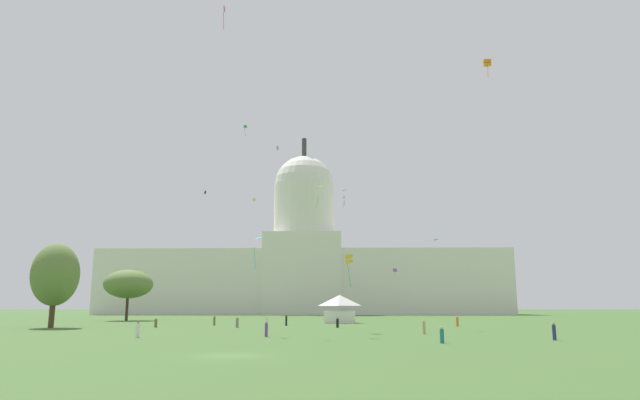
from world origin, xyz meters
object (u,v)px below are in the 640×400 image
(person_olive_edge_west, at_px, (156,323))
(person_tan_back_center, at_px, (424,328))
(person_black_edge_east, at_px, (337,323))
(person_orange_back_right, at_px, (457,322))
(person_black_deep_crowd, at_px, (286,320))
(kite_yellow_high, at_px, (254,200))
(capitol_building, at_px, (304,266))
(person_teal_front_center, at_px, (442,336))
(kite_cyan_low, at_px, (255,244))
(person_purple_lawn_far_left, at_px, (266,329))
(event_tent, at_px, (340,309))
(person_olive_back_left, at_px, (214,321))
(kite_black_mid, at_px, (205,192))
(tree_west_near, at_px, (55,275))
(kite_green_high, at_px, (245,127))
(kite_turquoise_low, at_px, (439,241))
(kite_violet_low, at_px, (395,270))
(kite_orange_high, at_px, (487,63))
(person_white_aisle_center, at_px, (138,330))
(kite_pink_high, at_px, (278,148))
(kite_lime_low, at_px, (316,191))
(kite_red_mid, at_px, (342,200))
(kite_gold_low, at_px, (349,259))
(person_grey_near_tree_east, at_px, (237,323))
(kite_magenta_high, at_px, (224,12))
(kite_blue_high, at_px, (343,192))
(person_navy_near_tent, at_px, (554,332))
(tree_west_far, at_px, (128,284))
(person_white_mid_center, at_px, (267,322))

(person_olive_edge_west, distance_m, person_tan_back_center, 42.79)
(person_black_edge_east, distance_m, person_orange_back_right, 20.00)
(person_black_deep_crowd, height_order, person_tan_back_center, person_black_deep_crowd)
(person_olive_edge_west, bearing_deg, kite_yellow_high, 17.23)
(capitol_building, height_order, person_teal_front_center, capitol_building)
(kite_cyan_low, bearing_deg, person_purple_lawn_far_left, 1.94)
(event_tent, height_order, person_olive_back_left, event_tent)
(kite_black_mid, bearing_deg, person_purple_lawn_far_left, -104.70)
(tree_west_near, relative_size, person_black_edge_east, 8.10)
(kite_green_high, relative_size, kite_turquoise_low, 2.13)
(tree_west_near, relative_size, kite_violet_low, 4.93)
(kite_black_mid, xyz_separation_m, kite_green_high, (7.94, 11.82, 21.46))
(person_black_deep_crowd, xyz_separation_m, kite_orange_high, (31.97, -12.89, 39.52))
(capitol_building, relative_size, kite_yellow_high, 146.44)
(person_white_aisle_center, distance_m, kite_pink_high, 85.27)
(person_black_edge_east, xyz_separation_m, kite_yellow_high, (-26.54, 88.84, 36.13))
(kite_yellow_high, height_order, kite_lime_low, kite_yellow_high)
(kite_yellow_high, bearing_deg, kite_cyan_low, -134.47)
(kite_green_high, bearing_deg, kite_red_mid, -162.29)
(kite_gold_low, xyz_separation_m, kite_turquoise_low, (13.28, 8.16, 3.19))
(person_teal_front_center, distance_m, person_orange_back_right, 41.19)
(event_tent, distance_m, kite_red_mid, 49.14)
(person_teal_front_center, bearing_deg, person_grey_near_tree_east, -46.42)
(kite_magenta_high, xyz_separation_m, kite_violet_low, (36.75, 108.44, -33.05))
(person_olive_back_left, bearing_deg, event_tent, 88.32)
(person_purple_lawn_far_left, xyz_separation_m, kite_turquoise_low, (22.54, 18.58, 11.61))
(person_tan_back_center, xyz_separation_m, kite_pink_high, (-24.93, 66.42, 41.48))
(kite_magenta_high, xyz_separation_m, kite_turquoise_low, (31.96, 2.13, -35.43))
(person_black_edge_east, bearing_deg, capitol_building, 60.81)
(person_purple_lawn_far_left, height_order, kite_blue_high, kite_blue_high)
(person_purple_lawn_far_left, distance_m, kite_green_high, 105.06)
(kite_black_mid, bearing_deg, capitol_building, 39.28)
(kite_pink_high, bearing_deg, kite_black_mid, -113.10)
(kite_red_mid, height_order, kite_orange_high, kite_orange_high)
(person_olive_back_left, bearing_deg, person_olive_edge_west, -72.53)
(person_tan_back_center, relative_size, kite_blue_high, 0.40)
(person_navy_near_tent, relative_size, kite_red_mid, 0.64)
(capitol_building, height_order, tree_west_far, capitol_building)
(kite_gold_low, height_order, kite_yellow_high, kite_yellow_high)
(kite_gold_low, bearing_deg, person_black_deep_crowd, -158.94)
(kite_blue_high, bearing_deg, kite_green_high, -131.14)
(person_teal_front_center, relative_size, person_olive_edge_west, 1.02)
(capitol_building, relative_size, person_olive_back_left, 91.57)
(person_white_aisle_center, bearing_deg, kite_gold_low, 111.45)
(person_purple_lawn_far_left, bearing_deg, person_black_deep_crowd, 61.84)
(tree_west_near, distance_m, person_white_mid_center, 33.60)
(person_navy_near_tent, height_order, kite_lime_low, kite_lime_low)
(kite_violet_low, relative_size, kite_cyan_low, 0.78)
(kite_magenta_high, relative_size, kite_cyan_low, 1.18)
(person_black_edge_east, xyz_separation_m, kite_cyan_low, (-9.64, -22.31, 9.71))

